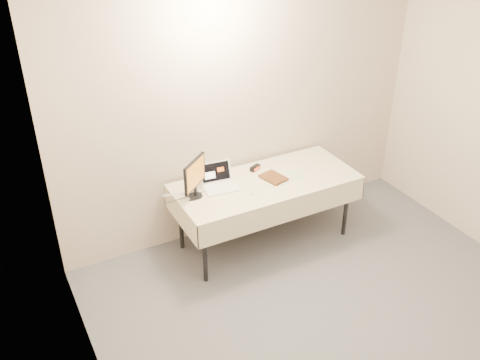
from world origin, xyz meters
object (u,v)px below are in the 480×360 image
monitor (195,175)px  book (267,171)px  laptop (219,181)px  table (266,186)px

monitor → book: monitor is taller
monitor → laptop: bearing=-24.8°
laptop → monitor: size_ratio=0.90×
table → laptop: size_ratio=5.32×
laptop → monitor: monitor is taller
monitor → table: bearing=-43.8°
table → monitor: monitor is taller
table → book: (-0.00, -0.02, 0.19)m
monitor → book: size_ratio=1.53×
table → book: bearing=-101.6°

